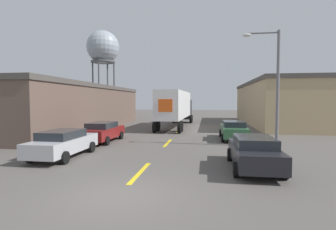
# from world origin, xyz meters

# --- Properties ---
(ground_plane) EXTENTS (160.00, 160.00, 0.00)m
(ground_plane) POSITION_xyz_m (0.00, 0.00, 0.00)
(ground_plane) COLOR #56514C
(road_centerline) EXTENTS (0.20, 18.83, 0.01)m
(road_centerline) POSITION_xyz_m (0.00, 10.42, 0.00)
(road_centerline) COLOR yellow
(road_centerline) RESTS_ON ground_plane
(warehouse_left) EXTENTS (10.29, 24.01, 4.70)m
(warehouse_left) POSITION_xyz_m (-12.93, 18.51, 2.35)
(warehouse_left) COLOR brown
(warehouse_left) RESTS_ON ground_plane
(warehouse_right) EXTENTS (11.72, 22.25, 5.40)m
(warehouse_right) POSITION_xyz_m (13.65, 27.37, 2.70)
(warehouse_right) COLOR tan
(warehouse_right) RESTS_ON ground_plane
(semi_truck) EXTENTS (3.02, 14.57, 4.03)m
(semi_truck) POSITION_xyz_m (-0.73, 22.26, 2.40)
(semi_truck) COLOR black
(semi_truck) RESTS_ON ground_plane
(parked_car_left_near) EXTENTS (2.00, 4.72, 1.44)m
(parked_car_left_near) POSITION_xyz_m (-4.80, 4.98, 0.77)
(parked_car_left_near) COLOR #B2B2B7
(parked_car_left_near) RESTS_ON ground_plane
(parked_car_left_far) EXTENTS (2.00, 4.72, 1.44)m
(parked_car_left_far) POSITION_xyz_m (-4.80, 10.28, 0.77)
(parked_car_left_far) COLOR maroon
(parked_car_left_far) RESTS_ON ground_plane
(parked_car_right_near) EXTENTS (2.00, 4.72, 1.44)m
(parked_car_right_near) POSITION_xyz_m (4.80, 3.96, 0.77)
(parked_car_right_near) COLOR black
(parked_car_right_near) RESTS_ON ground_plane
(parked_car_right_mid) EXTENTS (2.00, 4.72, 1.44)m
(parked_car_right_mid) POSITION_xyz_m (4.80, 12.83, 0.77)
(parked_car_right_mid) COLOR #2D5B38
(parked_car_right_mid) RESTS_ON ground_plane
(water_tower) EXTENTS (6.16, 6.16, 16.37)m
(water_tower) POSITION_xyz_m (-17.02, 40.39, 13.11)
(water_tower) COLOR #47474C
(water_tower) RESTS_ON ground_plane
(street_lamp) EXTENTS (2.37, 0.32, 7.49)m
(street_lamp) POSITION_xyz_m (6.96, 9.86, 4.36)
(street_lamp) COLOR slate
(street_lamp) RESTS_ON ground_plane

